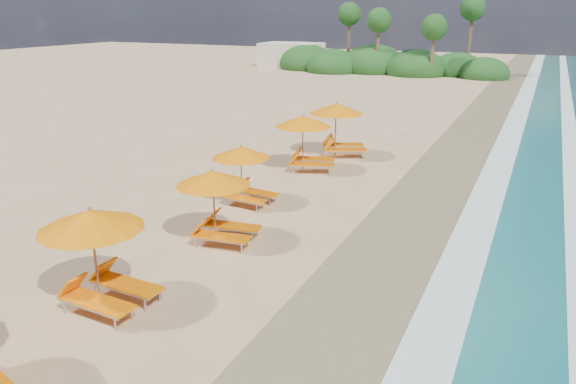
{
  "coord_description": "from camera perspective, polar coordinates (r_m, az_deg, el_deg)",
  "views": [
    {
      "loc": [
        6.97,
        -14.9,
        6.69
      ],
      "look_at": [
        0.0,
        0.0,
        1.2
      ],
      "focal_mm": 34.24,
      "sensor_mm": 36.0,
      "label": 1
    }
  ],
  "objects": [
    {
      "name": "beach_building",
      "position": [
        69.45,
        0.35,
        14.08
      ],
      "size": [
        7.0,
        5.0,
        2.8
      ],
      "primitive_type": "cube",
      "color": "beige",
      "rests_on": "ground"
    },
    {
      "name": "station_1",
      "position": [
        13.42,
        -18.91,
        -5.93
      ],
      "size": [
        2.73,
        2.54,
        2.46
      ],
      "rotation": [
        0.0,
        0.0,
        -0.05
      ],
      "color": "olive",
      "rests_on": "ground"
    },
    {
      "name": "station_2",
      "position": [
        16.38,
        -7.14,
        -0.99
      ],
      "size": [
        2.67,
        2.53,
        2.28
      ],
      "rotation": [
        0.0,
        0.0,
        0.14
      ],
      "color": "olive",
      "rests_on": "ground"
    },
    {
      "name": "ground",
      "position": [
        17.76,
        -0.0,
        -3.68
      ],
      "size": [
        160.0,
        160.0,
        0.0
      ],
      "primitive_type": "plane",
      "color": "tan",
      "rests_on": "ground"
    },
    {
      "name": "station_4",
      "position": [
        23.78,
        2.0,
        5.53
      ],
      "size": [
        3.13,
        3.07,
        2.46
      ],
      "rotation": [
        0.0,
        0.0,
        0.33
      ],
      "color": "olive",
      "rests_on": "ground"
    },
    {
      "name": "wet_sand",
      "position": [
        16.6,
        12.67,
        -5.77
      ],
      "size": [
        4.0,
        160.0,
        0.01
      ],
      "primitive_type": "cube",
      "color": "#8E7C55",
      "rests_on": "ground"
    },
    {
      "name": "station_3",
      "position": [
        19.64,
        -4.47,
        2.18
      ],
      "size": [
        2.45,
        2.3,
        2.15
      ],
      "rotation": [
        0.0,
        0.0,
        -0.09
      ],
      "color": "olive",
      "rests_on": "ground"
    },
    {
      "name": "treeline",
      "position": [
        62.99,
        9.65,
        13.01
      ],
      "size": [
        25.8,
        8.8,
        9.74
      ],
      "color": "#163D14",
      "rests_on": "ground"
    },
    {
      "name": "surf_foam",
      "position": [
        16.32,
        22.0,
        -7.08
      ],
      "size": [
        4.0,
        160.0,
        0.01
      ],
      "color": "white",
      "rests_on": "ground"
    },
    {
      "name": "station_5",
      "position": [
        26.32,
        5.41,
        6.89
      ],
      "size": [
        3.41,
        3.4,
        2.59
      ],
      "rotation": [
        0.0,
        0.0,
        0.45
      ],
      "color": "olive",
      "rests_on": "ground"
    }
  ]
}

